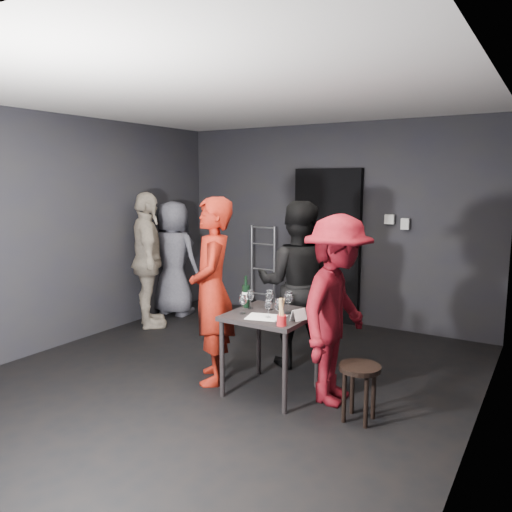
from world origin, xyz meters
The scene contains 26 objects.
floor centered at (0.00, 0.00, 0.00)m, with size 4.50×5.00×0.02m, color black.
ceiling centered at (0.00, 0.00, 2.70)m, with size 4.50×5.00×0.02m, color silver.
wall_back centered at (0.00, 2.50, 1.35)m, with size 4.50×0.04×2.70m, color black.
wall_left centered at (-2.25, 0.00, 1.35)m, with size 0.04×5.00×2.70m, color black.
wall_right centered at (2.25, 0.00, 1.35)m, with size 0.04×5.00×2.70m, color black.
doorway centered at (0.00, 2.44, 1.05)m, with size 0.95×0.10×2.10m, color black.
wallbox_upper centered at (0.85, 2.45, 1.45)m, with size 0.12×0.06×0.12m, color #B7B7B2.
wallbox_lower centered at (1.05, 2.45, 1.40)m, with size 0.10×0.06×0.14m, color #B7B7B2.
hand_truck centered at (-0.98, 2.32, 0.23)m, with size 0.43×0.36×1.28m.
tasting_table centered at (0.53, -0.05, 0.65)m, with size 0.72×0.72×0.75m.
stool centered at (1.43, -0.16, 0.37)m, with size 0.34×0.34×0.47m.
server_red centered at (-0.09, -0.10, 1.07)m, with size 0.78×0.51×2.14m, color maroon.
woman_black centered at (0.41, 0.71, 1.01)m, with size 0.98×0.54×2.01m, color black.
man_maroon centered at (1.11, 0.09, 0.92)m, with size 1.19×0.55×1.84m, color maroon.
bystander_cream centered at (-1.89, 0.92, 1.07)m, with size 1.26×0.60×2.15m, color #C2B199.
bystander_grey centered at (-2.01, 1.58, 0.91)m, with size 0.89×0.49×1.82m, color slate.
tasting_mat centered at (0.57, -0.19, 0.75)m, with size 0.34×0.22×0.00m, color white.
wine_glass_a centered at (0.32, -0.19, 0.84)m, with size 0.07×0.07×0.19m, color white, non-canonical shape.
wine_glass_b centered at (0.29, -0.01, 0.85)m, with size 0.07×0.07×0.19m, color white, non-canonical shape.
wine_glass_c centered at (0.46, 0.05, 0.85)m, with size 0.08×0.08×0.20m, color white, non-canonical shape.
wine_glass_d centered at (0.59, -0.19, 0.84)m, with size 0.07×0.07×0.18m, color white, non-canonical shape.
wine_glass_e centered at (0.73, -0.25, 0.86)m, with size 0.08×0.08×0.22m, color white, non-canonical shape.
wine_glass_f centered at (0.67, 0.04, 0.86)m, with size 0.08×0.08×0.22m, color white, non-canonical shape.
wine_bottle centered at (0.22, 0.02, 0.87)m, with size 0.07×0.07×0.30m.
breadstick_cup centered at (0.80, -0.34, 0.86)m, with size 0.08×0.08×0.25m.
reserved_card centered at (0.84, -0.13, 0.80)m, with size 0.08×0.13×0.10m, color white, non-canonical shape.
Camera 1 is at (2.71, -3.87, 1.95)m, focal length 35.00 mm.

